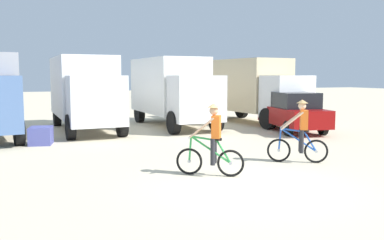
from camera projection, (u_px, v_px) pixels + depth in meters
ground_plane at (249, 186)px, 9.54m from camera, size 120.00×120.00×0.00m
box_truck_avon_van at (85, 89)px, 19.00m from camera, size 2.46×6.78×3.35m
box_truck_white_box at (172, 88)px, 20.53m from camera, size 2.50×6.79×3.35m
box_truck_tan_camper at (251, 87)px, 22.15m from camera, size 3.00×6.95×3.35m
sedan_parked at (293, 112)px, 18.61m from camera, size 2.60×4.47×1.76m
cyclist_orange_shirt at (212, 142)px, 10.39m from camera, size 1.45×1.05×1.82m
cyclist_cowboy_hat at (300, 133)px, 11.98m from camera, size 1.50×0.96×1.82m
supply_crate at (41, 136)px, 15.20m from camera, size 0.95×1.09×0.64m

